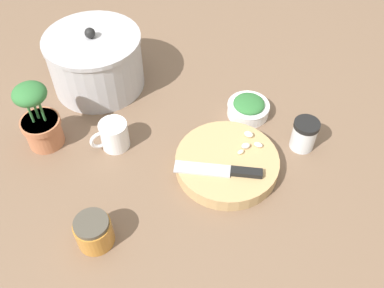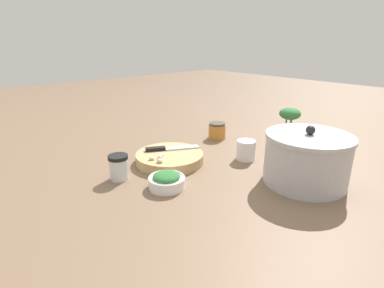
{
  "view_description": "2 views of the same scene",
  "coord_description": "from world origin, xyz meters",
  "px_view_note": "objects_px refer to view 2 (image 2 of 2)",
  "views": [
    {
      "loc": [
        -0.22,
        -0.67,
        0.82
      ],
      "look_at": [
        0.02,
        -0.04,
        0.04
      ],
      "focal_mm": 40.0,
      "sensor_mm": 36.0,
      "label": 1
    },
    {
      "loc": [
        0.7,
        0.71,
        0.43
      ],
      "look_at": [
        0.05,
        -0.02,
        0.09
      ],
      "focal_mm": 28.0,
      "sensor_mm": 36.0,
      "label": 2
    }
  ],
  "objects_px": {
    "herb_bowl": "(167,180)",
    "coffee_mug": "(246,150)",
    "honey_jar": "(217,131)",
    "stock_pot": "(307,159)",
    "spice_jar": "(119,167)",
    "chef_knife": "(169,148)",
    "garlic_cloves": "(158,158)",
    "cutting_board": "(170,158)",
    "potted_herb": "(288,135)"
  },
  "relations": [
    {
      "from": "chef_knife",
      "to": "stock_pot",
      "type": "xyz_separation_m",
      "value": [
        -0.2,
        0.45,
        0.04
      ]
    },
    {
      "from": "chef_knife",
      "to": "potted_herb",
      "type": "bearing_deg",
      "value": 81.36
    },
    {
      "from": "chef_knife",
      "to": "honey_jar",
      "type": "distance_m",
      "value": 0.32
    },
    {
      "from": "chef_knife",
      "to": "coffee_mug",
      "type": "relative_size",
      "value": 1.95
    },
    {
      "from": "chef_knife",
      "to": "herb_bowl",
      "type": "relative_size",
      "value": 1.7
    },
    {
      "from": "stock_pot",
      "to": "spice_jar",
      "type": "bearing_deg",
      "value": -44.11
    },
    {
      "from": "chef_knife",
      "to": "garlic_cloves",
      "type": "relative_size",
      "value": 2.78
    },
    {
      "from": "garlic_cloves",
      "to": "potted_herb",
      "type": "bearing_deg",
      "value": 155.0
    },
    {
      "from": "cutting_board",
      "to": "garlic_cloves",
      "type": "bearing_deg",
      "value": 19.49
    },
    {
      "from": "chef_knife",
      "to": "spice_jar",
      "type": "xyz_separation_m",
      "value": [
        0.23,
        0.03,
        0.0
      ]
    },
    {
      "from": "cutting_board",
      "to": "spice_jar",
      "type": "height_order",
      "value": "spice_jar"
    },
    {
      "from": "herb_bowl",
      "to": "coffee_mug",
      "type": "distance_m",
      "value": 0.36
    },
    {
      "from": "chef_knife",
      "to": "stock_pot",
      "type": "relative_size",
      "value": 0.74
    },
    {
      "from": "coffee_mug",
      "to": "garlic_cloves",
      "type": "bearing_deg",
      "value": -25.4
    },
    {
      "from": "honey_jar",
      "to": "stock_pot",
      "type": "relative_size",
      "value": 0.3
    },
    {
      "from": "cutting_board",
      "to": "honey_jar",
      "type": "bearing_deg",
      "value": -166.34
    },
    {
      "from": "chef_knife",
      "to": "garlic_cloves",
      "type": "xyz_separation_m",
      "value": [
        0.09,
        0.06,
        0.0
      ]
    },
    {
      "from": "chef_knife",
      "to": "coffee_mug",
      "type": "xyz_separation_m",
      "value": [
        -0.21,
        0.2,
        -0.0
      ]
    },
    {
      "from": "stock_pot",
      "to": "herb_bowl",
      "type": "bearing_deg",
      "value": -36.97
    },
    {
      "from": "cutting_board",
      "to": "spice_jar",
      "type": "xyz_separation_m",
      "value": [
        0.21,
        -0.0,
        0.02
      ]
    },
    {
      "from": "coffee_mug",
      "to": "stock_pot",
      "type": "relative_size",
      "value": 0.38
    },
    {
      "from": "cutting_board",
      "to": "garlic_cloves",
      "type": "xyz_separation_m",
      "value": [
        0.07,
        0.02,
        0.02
      ]
    },
    {
      "from": "cutting_board",
      "to": "spice_jar",
      "type": "distance_m",
      "value": 0.21
    },
    {
      "from": "garlic_cloves",
      "to": "herb_bowl",
      "type": "bearing_deg",
      "value": 64.05
    },
    {
      "from": "herb_bowl",
      "to": "stock_pot",
      "type": "height_order",
      "value": "stock_pot"
    },
    {
      "from": "chef_knife",
      "to": "coffee_mug",
      "type": "distance_m",
      "value": 0.29
    },
    {
      "from": "chef_knife",
      "to": "spice_jar",
      "type": "distance_m",
      "value": 0.23
    },
    {
      "from": "chef_knife",
      "to": "stock_pot",
      "type": "height_order",
      "value": "stock_pot"
    },
    {
      "from": "garlic_cloves",
      "to": "honey_jar",
      "type": "xyz_separation_m",
      "value": [
        -0.4,
        -0.11,
        -0.01
      ]
    },
    {
      "from": "coffee_mug",
      "to": "honey_jar",
      "type": "xyz_separation_m",
      "value": [
        -0.1,
        -0.25,
        -0.0
      ]
    },
    {
      "from": "chef_knife",
      "to": "potted_herb",
      "type": "height_order",
      "value": "potted_herb"
    },
    {
      "from": "garlic_cloves",
      "to": "coffee_mug",
      "type": "distance_m",
      "value": 0.33
    },
    {
      "from": "cutting_board",
      "to": "chef_knife",
      "type": "distance_m",
      "value": 0.05
    },
    {
      "from": "garlic_cloves",
      "to": "coffee_mug",
      "type": "height_order",
      "value": "coffee_mug"
    },
    {
      "from": "chef_knife",
      "to": "honey_jar",
      "type": "height_order",
      "value": "honey_jar"
    },
    {
      "from": "herb_bowl",
      "to": "potted_herb",
      "type": "height_order",
      "value": "potted_herb"
    },
    {
      "from": "honey_jar",
      "to": "stock_pot",
      "type": "height_order",
      "value": "stock_pot"
    },
    {
      "from": "cutting_board",
      "to": "stock_pot",
      "type": "bearing_deg",
      "value": 117.99
    },
    {
      "from": "cutting_board",
      "to": "honey_jar",
      "type": "height_order",
      "value": "honey_jar"
    },
    {
      "from": "herb_bowl",
      "to": "honey_jar",
      "type": "xyz_separation_m",
      "value": [
        -0.47,
        -0.23,
        0.01
      ]
    },
    {
      "from": "cutting_board",
      "to": "garlic_cloves",
      "type": "distance_m",
      "value": 0.07
    },
    {
      "from": "garlic_cloves",
      "to": "coffee_mug",
      "type": "relative_size",
      "value": 0.7
    },
    {
      "from": "garlic_cloves",
      "to": "potted_herb",
      "type": "xyz_separation_m",
      "value": [
        -0.46,
        0.22,
        0.04
      ]
    },
    {
      "from": "spice_jar",
      "to": "herb_bowl",
      "type": "bearing_deg",
      "value": 117.36
    },
    {
      "from": "stock_pot",
      "to": "potted_herb",
      "type": "distance_m",
      "value": 0.25
    },
    {
      "from": "herb_bowl",
      "to": "honey_jar",
      "type": "height_order",
      "value": "honey_jar"
    },
    {
      "from": "coffee_mug",
      "to": "honey_jar",
      "type": "relative_size",
      "value": 1.26
    },
    {
      "from": "garlic_cloves",
      "to": "potted_herb",
      "type": "relative_size",
      "value": 0.37
    },
    {
      "from": "herb_bowl",
      "to": "spice_jar",
      "type": "distance_m",
      "value": 0.17
    },
    {
      "from": "coffee_mug",
      "to": "potted_herb",
      "type": "height_order",
      "value": "potted_herb"
    }
  ]
}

